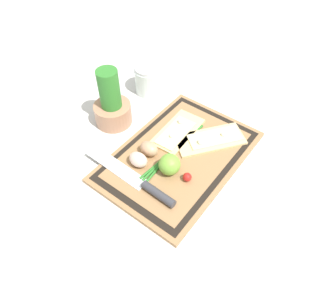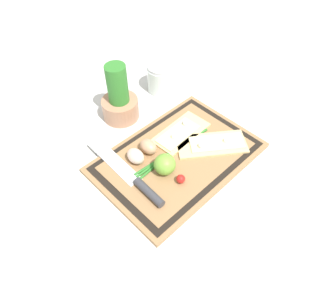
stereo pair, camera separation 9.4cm
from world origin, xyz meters
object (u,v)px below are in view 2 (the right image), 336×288
pizza_slice_near (213,144)px  egg_pink (136,156)px  lime (165,164)px  sauce_jar (161,80)px  egg_brown (148,147)px  pizza_slice_far (180,133)px  herb_pot (118,101)px  cherry_tomato_red (181,179)px  knife (136,181)px

pizza_slice_near → egg_pink: egg_pink is taller
lime → sauce_jar: bearing=47.8°
egg_brown → egg_pink: (-0.05, -0.00, 0.00)m
egg_pink → sauce_jar: bearing=34.7°
egg_pink → sauce_jar: size_ratio=0.57×
egg_brown → lime: 0.09m
lime → sauce_jar: (0.26, 0.28, -0.00)m
pizza_slice_far → egg_pink: (-0.16, 0.01, 0.01)m
lime → herb_pot: 0.28m
lime → cherry_tomato_red: size_ratio=2.44×
pizza_slice_far → herb_pot: 0.22m
egg_pink → knife: bearing=-130.5°
egg_brown → cherry_tomato_red: egg_brown is taller
sauce_jar → egg_brown: bearing=-140.4°
knife → egg_pink: 0.08m
egg_brown → pizza_slice_far: bearing=-7.4°
cherry_tomato_red → sauce_jar: 0.42m
sauce_jar → pizza_slice_near: bearing=-105.9°
cherry_tomato_red → knife: bearing=137.0°
lime → cherry_tomato_red: 0.06m
pizza_slice_far → knife: bearing=-168.3°
pizza_slice_far → herb_pot: size_ratio=0.95×
pizza_slice_far → egg_brown: size_ratio=3.23×
knife → lime: bearing=-17.8°
pizza_slice_far → lime: bearing=-152.3°
pizza_slice_near → cherry_tomato_red: bearing=-170.8°
pizza_slice_near → sauce_jar: size_ratio=2.20×
herb_pot → sauce_jar: (0.19, 0.01, -0.02)m
pizza_slice_near → egg_brown: egg_brown is taller
pizza_slice_far → lime: (-0.13, -0.07, 0.02)m
pizza_slice_near → herb_pot: herb_pot is taller
egg_pink → lime: lime is taller
egg_brown → sauce_jar: (0.24, 0.20, 0.01)m
knife → lime: (0.08, -0.03, 0.02)m
egg_brown → cherry_tomato_red: 0.14m
pizza_slice_far → pizza_slice_near: bearing=-70.6°
lime → sauce_jar: sauce_jar is taller
sauce_jar → lime: bearing=-132.2°
pizza_slice_near → lime: 0.17m
egg_pink → cherry_tomato_red: (0.04, -0.14, -0.01)m
pizza_slice_near → pizza_slice_far: size_ratio=1.19×
pizza_slice_near → knife: bearing=167.8°
sauce_jar → herb_pot: bearing=-176.7°
pizza_slice_near → egg_pink: size_ratio=3.84×
pizza_slice_far → knife: size_ratio=0.59×
pizza_slice_near → pizza_slice_far: 0.10m
knife → egg_pink: bearing=49.5°
herb_pot → pizza_slice_near: bearing=-70.6°
lime → cherry_tomato_red: lime is taller
cherry_tomato_red → herb_pot: 0.33m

